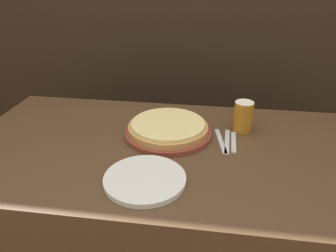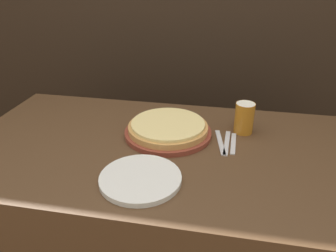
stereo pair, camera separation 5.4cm
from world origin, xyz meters
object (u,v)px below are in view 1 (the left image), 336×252
(beer_glass, at_px, (243,115))
(fork, at_px, (221,141))
(dinner_knife, at_px, (227,142))
(spoon, at_px, (234,142))
(dinner_plate, at_px, (145,179))
(pizza_on_board, at_px, (168,129))

(beer_glass, bearing_deg, fork, -128.15)
(beer_glass, relative_size, dinner_knife, 0.66)
(beer_glass, distance_m, spoon, 0.13)
(beer_glass, relative_size, fork, 0.66)
(fork, xyz_separation_m, dinner_knife, (0.02, -0.00, 0.00))
(dinner_knife, bearing_deg, beer_glass, 60.75)
(beer_glass, distance_m, dinner_plate, 0.53)
(dinner_plate, distance_m, dinner_knife, 0.40)
(dinner_plate, xyz_separation_m, dinner_knife, (0.27, 0.30, -0.01))
(pizza_on_board, relative_size, fork, 1.83)
(spoon, bearing_deg, fork, 180.00)
(beer_glass, height_order, dinner_knife, beer_glass)
(pizza_on_board, relative_size, beer_glass, 2.77)
(fork, distance_m, dinner_knife, 0.02)
(fork, bearing_deg, spoon, 0.00)
(dinner_plate, xyz_separation_m, spoon, (0.29, 0.30, -0.01))
(fork, distance_m, spoon, 0.05)
(beer_glass, xyz_separation_m, dinner_plate, (-0.33, -0.41, -0.06))
(pizza_on_board, distance_m, beer_glass, 0.32)
(beer_glass, relative_size, spoon, 0.78)
(pizza_on_board, bearing_deg, dinner_plate, -94.89)
(pizza_on_board, relative_size, spoon, 2.16)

